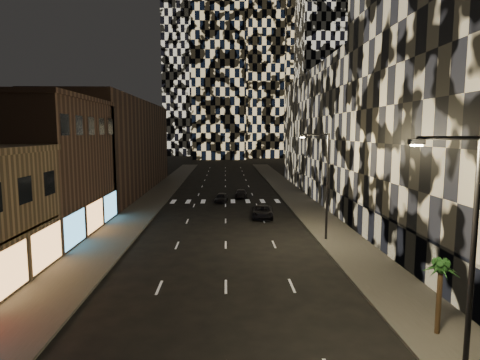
{
  "coord_description": "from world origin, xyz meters",
  "views": [
    {
      "loc": [
        -0.0,
        -3.21,
        9.25
      ],
      "look_at": [
        1.0,
        23.92,
        6.0
      ],
      "focal_mm": 30.0,
      "sensor_mm": 36.0,
      "label": 1
    }
  ],
  "objects": [
    {
      "name": "tower_right_mid",
      "position": [
        35.0,
        135.0,
        50.0
      ],
      "size": [
        20.0,
        20.0,
        100.0
      ],
      "primitive_type": "cube",
      "color": "black",
      "rests_on": "ground"
    },
    {
      "name": "midrise_base",
      "position": [
        12.3,
        24.5,
        1.5
      ],
      "size": [
        0.6,
        25.0,
        3.0
      ],
      "primitive_type": "cube",
      "color": "#383838",
      "rests_on": "ground"
    },
    {
      "name": "midrise_filler_right",
      "position": [
        20.0,
        57.0,
        9.0
      ],
      "size": [
        16.0,
        40.0,
        18.0
      ],
      "primitive_type": "cube",
      "color": "#232326",
      "rests_on": "ground"
    },
    {
      "name": "curb_left",
      "position": [
        -7.9,
        50.0,
        0.07
      ],
      "size": [
        0.2,
        120.0,
        0.15
      ],
      "primitive_type": "cube",
      "color": "#4C4C47",
      "rests_on": "ground"
    },
    {
      "name": "car_dark_oncoming",
      "position": [
        2.24,
        53.2,
        0.6
      ],
      "size": [
        2.01,
        4.25,
        1.2
      ],
      "primitive_type": "imported",
      "rotation": [
        0.0,
        0.0,
        3.06
      ],
      "color": "black",
      "rests_on": "ground"
    },
    {
      "name": "sidewalk_right",
      "position": [
        10.0,
        50.0,
        0.07
      ],
      "size": [
        4.0,
        120.0,
        0.15
      ],
      "primitive_type": "cube",
      "color": "#47443F",
      "rests_on": "ground"
    },
    {
      "name": "streetlight_far",
      "position": [
        8.35,
        30.0,
        5.35
      ],
      "size": [
        2.55,
        0.25,
        9.0
      ],
      "color": "black",
      "rests_on": "sidewalk_right"
    },
    {
      "name": "streetlight_near",
      "position": [
        8.35,
        10.0,
        5.35
      ],
      "size": [
        2.55,
        0.25,
        9.0
      ],
      "color": "black",
      "rests_on": "sidewalk_right"
    },
    {
      "name": "retail_filler_left",
      "position": [
        -17.0,
        60.0,
        7.0
      ],
      "size": [
        10.0,
        40.0,
        14.0
      ],
      "primitive_type": "cube",
      "color": "#4A332A",
      "rests_on": "ground"
    },
    {
      "name": "car_dark_rightlane",
      "position": [
        4.0,
        39.36,
        0.66
      ],
      "size": [
        2.51,
        4.89,
        1.32
      ],
      "primitive_type": "imported",
      "rotation": [
        0.0,
        0.0,
        -0.07
      ],
      "color": "black",
      "rests_on": "ground"
    },
    {
      "name": "palm_tree",
      "position": [
        9.61,
        13.74,
        3.03
      ],
      "size": [
        1.76,
        1.78,
        3.49
      ],
      "color": "#47331E",
      "rests_on": "sidewalk_right"
    },
    {
      "name": "sidewalk_left",
      "position": [
        -10.0,
        50.0,
        0.07
      ],
      "size": [
        4.0,
        120.0,
        0.15
      ],
      "primitive_type": "cube",
      "color": "#47443F",
      "rests_on": "ground"
    },
    {
      "name": "retail_brown",
      "position": [
        -17.0,
        33.5,
        6.0
      ],
      "size": [
        10.0,
        15.0,
        12.0
      ],
      "primitive_type": "cube",
      "color": "#4A332A",
      "rests_on": "ground"
    },
    {
      "name": "car_dark_midlane",
      "position": [
        -0.56,
        49.21,
        0.62
      ],
      "size": [
        1.95,
        3.83,
        1.25
      ],
      "primitive_type": "imported",
      "rotation": [
        0.0,
        0.0,
        -0.13
      ],
      "color": "black",
      "rests_on": "ground"
    },
    {
      "name": "tower_left_back",
      "position": [
        -12.0,
        165.0,
        60.0
      ],
      "size": [
        24.0,
        24.0,
        120.0
      ],
      "primitive_type": "cube",
      "color": "black",
      "rests_on": "ground"
    },
    {
      "name": "curb_right",
      "position": [
        7.9,
        50.0,
        0.07
      ],
      "size": [
        0.2,
        120.0,
        0.15
      ],
      "primitive_type": "cube",
      "color": "#4C4C47",
      "rests_on": "ground"
    },
    {
      "name": "tower_center_low",
      "position": [
        -2.0,
        140.0,
        47.5
      ],
      "size": [
        18.0,
        18.0,
        95.0
      ],
      "primitive_type": "cube",
      "color": "black",
      "rests_on": "ground"
    }
  ]
}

